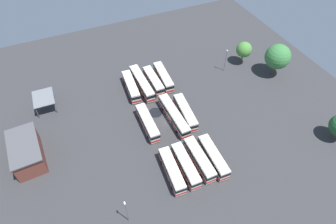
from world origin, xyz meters
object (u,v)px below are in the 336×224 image
Objects in this scene: bus_row2_slot0 at (163,77)px; bus_row2_slot3 at (131,86)px; bus_row0_slot2 at (186,165)px; bus_row2_slot1 at (153,81)px; bus_row0_slot0 at (213,157)px; lamp_post_near_entrance at (127,211)px; bus_row1_slot3 at (148,123)px; lamp_post_by_building at (226,60)px; bus_row1_slot1 at (174,116)px; bus_row1_slot0 at (185,112)px; tree_west_edge at (278,57)px; bus_row0_slot1 at (199,159)px; maintenance_shelter at (43,98)px; tree_south_edge at (244,50)px; bus_row0_slot3 at (172,170)px; bus_row2_slot2 at (142,83)px; depot_building at (27,152)px.

bus_row2_slot3 is (-0.07, 10.17, 0.00)m from bus_row2_slot0.
bus_row0_slot2 and bus_row2_slot1 have the same top height.
bus_row0_slot0 is 23.16m from lamp_post_near_entrance.
bus_row1_slot3 is 1.53× the size of lamp_post_by_building.
bus_row1_slot1 is 28.53m from lamp_post_near_entrance.
bus_row0_slot0 is at bearing -76.37° from lamp_post_near_entrance.
tree_west_edge reaches higher than bus_row1_slot0.
bus_row0_slot1 is at bearing 172.51° from bus_row2_slot0.
maintenance_shelter is (17.98, 22.79, 1.77)m from bus_row1_slot3.
bus_row0_slot0 is at bearing 136.66° from tree_south_edge.
tree_west_edge is at bearing -81.91° from bus_row1_slot1.
bus_row0_slot1 is 1.02× the size of bus_row0_slot3.
tree_west_edge is at bearing -65.00° from lamp_post_near_entrance.
tree_west_edge reaches higher than bus_row2_slot2.
bus_row1_slot1 is 1.41× the size of tree_west_edge.
maintenance_shelter is at bearing 34.31° from bus_row0_slot3.
bus_row2_slot2 is at bearing 89.95° from bus_row2_slot0.
bus_row0_slot2 is 30.08m from bus_row2_slot1.
bus_row1_slot0 is at bearing -25.95° from bus_row0_slot2.
bus_row0_slot0 is 15.57m from bus_row1_slot1.
bus_row0_slot1 and bus_row1_slot0 have the same top height.
bus_row2_slot3 is (30.13, 2.65, 0.00)m from bus_row0_slot2.
bus_row0_slot2 is at bearing -118.59° from depot_building.
bus_row1_slot3 is at bearing 152.89° from bus_row2_slot1.
depot_building is 16.93m from maintenance_shelter.
tree_west_edge is at bearing -80.87° from bus_row1_slot0.
bus_row2_slot2 is 35.16m from depot_building.
bus_row2_slot3 is at bearing 32.25° from bus_row1_slot0.
lamp_post_by_building is (-2.84, -19.45, 2.39)m from bus_row2_slot0.
bus_row2_slot1 is 0.78× the size of bus_row2_slot2.
bus_row0_slot1 is 41.49m from tree_west_edge.
bus_row2_slot0 and bus_row2_slot2 have the same top height.
bus_row0_slot2 and bus_row2_slot3 have the same top height.
bus_row1_slot1 is 1.86× the size of lamp_post_near_entrance.
bus_row2_slot0 is 42.96m from lamp_post_near_entrance.
bus_row2_slot3 is at bearing -66.62° from depot_building.
bus_row1_slot3 is at bearing -30.12° from lamp_post_near_entrance.
tree_west_edge is 10.39m from tree_south_edge.
bus_row2_slot3 is 1.15× the size of tree_west_edge.
bus_row0_slot3 is 0.78× the size of bus_row2_slot2.
bus_row2_slot0 is 34.22m from tree_west_edge.
bus_row0_slot3 is 1.45× the size of lamp_post_near_entrance.
bus_row1_slot0 is (14.60, -10.51, 0.00)m from bus_row0_slot3.
bus_row0_slot1 and bus_row0_slot3 have the same top height.
bus_row0_slot1 is 20.28m from lamp_post_near_entrance.
lamp_post_by_building is (9.93, -58.98, 1.41)m from depot_building.
lamp_post_near_entrance is 60.52m from tree_south_edge.
bus_row0_slot1 is 14.56m from bus_row1_slot1.
lamp_post_by_building is at bearing -80.45° from depot_building.
depot_building is (17.44, 32.00, 0.98)m from bus_row0_slot2.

